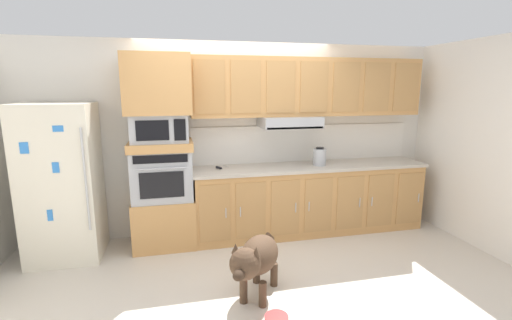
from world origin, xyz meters
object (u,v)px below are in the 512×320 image
(screwdriver, at_px, (219,167))
(electric_kettle, at_px, (320,157))
(refrigerator, at_px, (62,182))
(microwave, at_px, (160,128))
(built_in_oven, at_px, (162,174))
(dog, at_px, (256,258))
(dog_food_bowl, at_px, (277,319))

(screwdriver, distance_m, electric_kettle, 1.32)
(refrigerator, bearing_deg, microwave, 3.55)
(refrigerator, distance_m, built_in_oven, 1.09)
(electric_kettle, bearing_deg, screwdriver, 175.61)
(microwave, bearing_deg, dog, -59.73)
(built_in_oven, xyz_separation_m, microwave, (0.00, -0.00, 0.56))
(microwave, relative_size, screwdriver, 3.90)
(built_in_oven, height_order, electric_kettle, built_in_oven)
(refrigerator, height_order, dog, refrigerator)
(built_in_oven, xyz_separation_m, screwdriver, (0.70, 0.05, 0.03))
(screwdriver, bearing_deg, dog, -84.85)
(microwave, distance_m, dog, 1.96)
(refrigerator, relative_size, microwave, 2.73)
(microwave, relative_size, dog_food_bowl, 3.22)
(screwdriver, relative_size, dog, 0.18)
(microwave, bearing_deg, electric_kettle, -1.35)
(dog, bearing_deg, built_in_oven, -117.80)
(refrigerator, xyz_separation_m, dog, (1.92, -1.36, -0.47))
(built_in_oven, height_order, microwave, microwave)
(electric_kettle, bearing_deg, built_in_oven, 178.65)
(screwdriver, distance_m, dog, 1.58)
(screwdriver, xyz_separation_m, electric_kettle, (1.31, -0.10, 0.10))
(screwdriver, bearing_deg, microwave, -175.66)
(microwave, xyz_separation_m, electric_kettle, (2.01, -0.05, -0.43))
(dog_food_bowl, bearing_deg, dog, 103.24)
(refrigerator, xyz_separation_m, electric_kettle, (3.10, 0.02, 0.15))
(built_in_oven, xyz_separation_m, dog, (0.83, -1.43, -0.49))
(refrigerator, height_order, built_in_oven, refrigerator)
(microwave, bearing_deg, dog_food_bowl, -62.90)
(dog_food_bowl, bearing_deg, refrigerator, 139.24)
(electric_kettle, height_order, dog, electric_kettle)
(built_in_oven, relative_size, dog_food_bowl, 3.50)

